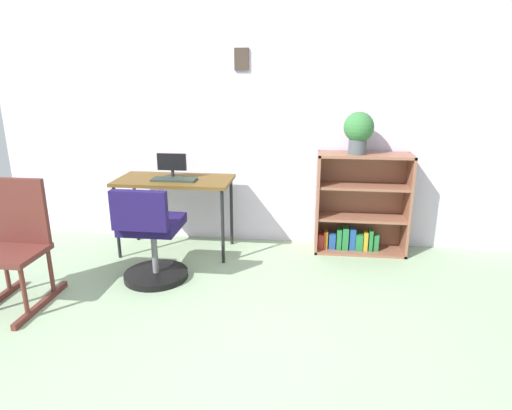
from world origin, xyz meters
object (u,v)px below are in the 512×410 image
object	(u,v)px
desk	(175,185)
keyboard	(174,180)
rocking_chair	(16,243)
monitor	(172,166)
office_chair	(151,241)
bookshelf_low	(359,208)
potted_plant_on_shelf	(359,130)

from	to	relation	value
desk	keyboard	world-z (taller)	keyboard
rocking_chair	monitor	bearing A→B (deg)	52.62
keyboard	office_chair	size ratio (longest dim) A/B	0.49
desk	bookshelf_low	xyz separation A→B (m)	(1.69, 0.23, -0.22)
keyboard	monitor	bearing A→B (deg)	113.93
monitor	bookshelf_low	bearing A→B (deg)	6.53
office_chair	bookshelf_low	xyz separation A→B (m)	(1.70, 0.87, 0.07)
monitor	bookshelf_low	xyz separation A→B (m)	(1.72, 0.20, -0.39)
keyboard	rocking_chair	size ratio (longest dim) A/B	0.44
desk	office_chair	world-z (taller)	office_chair
monitor	rocking_chair	world-z (taller)	monitor
rocking_chair	bookshelf_low	distance (m)	2.85
potted_plant_on_shelf	keyboard	bearing A→B (deg)	-171.57
rocking_chair	bookshelf_low	xyz separation A→B (m)	(2.55, 1.29, -0.04)
monitor	potted_plant_on_shelf	world-z (taller)	potted_plant_on_shelf
desk	monitor	size ratio (longest dim) A/B	3.91
monitor	office_chair	world-z (taller)	monitor
bookshelf_low	monitor	bearing A→B (deg)	-173.47
office_chair	keyboard	bearing A→B (deg)	86.90
monitor	office_chair	distance (m)	0.82
keyboard	desk	bearing A→B (deg)	106.59
monitor	potted_plant_on_shelf	distance (m)	1.69
desk	monitor	xyz separation A→B (m)	(-0.02, 0.03, 0.17)
monitor	bookshelf_low	size ratio (longest dim) A/B	0.29
office_chair	rocking_chair	bearing A→B (deg)	-154.00
keyboard	rocking_chair	distance (m)	1.35
office_chair	bookshelf_low	bearing A→B (deg)	27.18
keyboard	bookshelf_low	distance (m)	1.72
office_chair	rocking_chair	size ratio (longest dim) A/B	0.89
bookshelf_low	desk	bearing A→B (deg)	-172.26
monitor	potted_plant_on_shelf	xyz separation A→B (m)	(1.65, 0.14, 0.33)
desk	bookshelf_low	world-z (taller)	bookshelf_low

